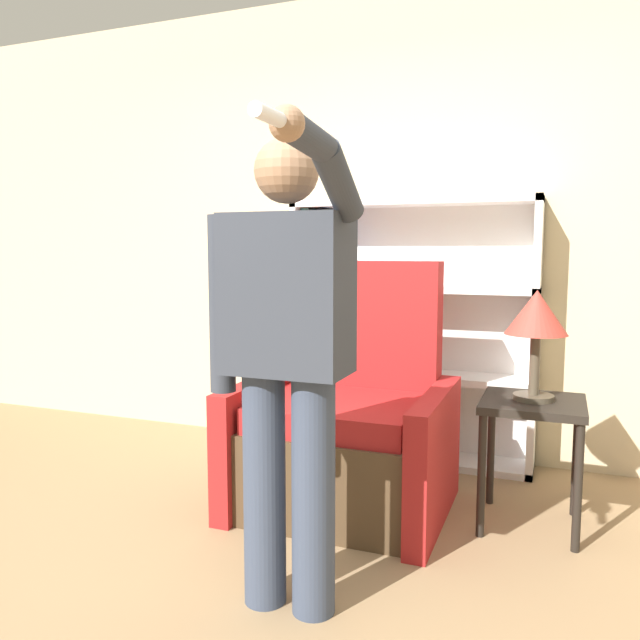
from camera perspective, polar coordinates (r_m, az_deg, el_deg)
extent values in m
plane|color=#937551|center=(2.37, -8.23, -25.61)|extent=(14.00, 14.00, 0.00)
cube|color=beige|center=(3.91, 6.34, 8.50)|extent=(8.00, 0.06, 2.80)
cube|color=white|center=(3.93, -1.70, -0.60)|extent=(0.04, 0.28, 1.55)
cube|color=white|center=(3.63, 19.06, -1.54)|extent=(0.04, 0.28, 1.55)
cube|color=white|center=(3.85, 8.71, -0.83)|extent=(1.43, 0.01, 1.55)
cube|color=white|center=(3.89, 8.08, -12.18)|extent=(1.43, 0.28, 0.04)
cube|color=white|center=(3.76, 8.20, -4.98)|extent=(1.43, 0.28, 0.04)
cube|color=white|center=(3.69, 8.32, 2.91)|extent=(1.43, 0.28, 0.04)
cube|color=white|center=(3.70, 8.45, 10.62)|extent=(1.43, 0.28, 0.04)
cube|color=#337070|center=(4.02, -0.93, -8.97)|extent=(0.05, 0.20, 0.30)
cube|color=purple|center=(3.99, -0.11, -8.24)|extent=(0.05, 0.23, 0.41)
cube|color=white|center=(3.97, 0.71, -8.35)|extent=(0.06, 0.17, 0.41)
cube|color=gold|center=(3.95, 1.44, -8.23)|extent=(0.03, 0.22, 0.44)
cube|color=black|center=(3.91, -0.92, -0.96)|extent=(0.05, 0.19, 0.43)
cube|color=purple|center=(3.89, -0.13, -1.14)|extent=(0.04, 0.20, 0.41)
cube|color=#BC4C56|center=(3.88, 0.58, -1.65)|extent=(0.04, 0.19, 0.35)
cube|color=#337070|center=(3.88, -0.97, 6.78)|extent=(0.05, 0.16, 0.45)
cube|color=#BC4C56|center=(3.86, -0.14, 6.68)|extent=(0.05, 0.16, 0.44)
cube|color=#1E47B2|center=(3.84, 0.74, 6.68)|extent=(0.05, 0.21, 0.44)
cube|color=#4C3823|center=(3.11, 2.07, -13.17)|extent=(0.79, 0.77, 0.43)
cube|color=#A31E1E|center=(2.99, 1.84, -8.46)|extent=(0.75, 0.65, 0.12)
cube|color=#A31E1E|center=(3.30, 4.07, -3.17)|extent=(0.79, 0.16, 0.99)
cube|color=#A31E1E|center=(3.24, -5.51, -10.65)|extent=(0.10, 0.85, 0.61)
cube|color=#A31E1E|center=(2.97, 10.43, -12.35)|extent=(0.10, 0.85, 0.61)
cylinder|color=#384256|center=(2.29, -5.10, -15.05)|extent=(0.15, 0.15, 0.84)
cylinder|color=#384256|center=(2.22, -0.61, -15.75)|extent=(0.15, 0.15, 0.84)
cube|color=#333842|center=(2.09, -3.00, 2.37)|extent=(0.41, 0.24, 0.54)
sphere|color=#997051|center=(2.10, -3.07, 13.48)|extent=(0.22, 0.22, 0.22)
cylinder|color=#333842|center=(2.21, -8.97, 1.43)|extent=(0.09, 0.09, 0.62)
cylinder|color=#333842|center=(1.91, 1.69, 12.47)|extent=(0.09, 0.28, 0.23)
cylinder|color=#333842|center=(1.70, -1.17, 16.37)|extent=(0.08, 0.27, 0.10)
sphere|color=#997051|center=(1.58, -3.04, 17.51)|extent=(0.09, 0.09, 0.09)
cylinder|color=white|center=(1.50, -4.61, 18.13)|extent=(0.04, 0.15, 0.04)
cube|color=black|center=(2.98, 18.90, -7.27)|extent=(0.45, 0.45, 0.04)
cylinder|color=black|center=(2.89, 14.54, -13.62)|extent=(0.04, 0.04, 0.55)
cylinder|color=black|center=(2.88, 22.52, -14.01)|extent=(0.04, 0.04, 0.55)
cylinder|color=black|center=(3.26, 15.36, -11.33)|extent=(0.04, 0.04, 0.55)
cylinder|color=black|center=(3.25, 22.37, -11.65)|extent=(0.04, 0.04, 0.55)
cylinder|color=#4C4233|center=(2.97, 18.92, -6.70)|extent=(0.18, 0.18, 0.02)
cylinder|color=#4C4233|center=(2.94, 19.03, -3.88)|extent=(0.04, 0.04, 0.27)
cone|color=#B2382D|center=(2.91, 19.20, 0.67)|extent=(0.27, 0.27, 0.20)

